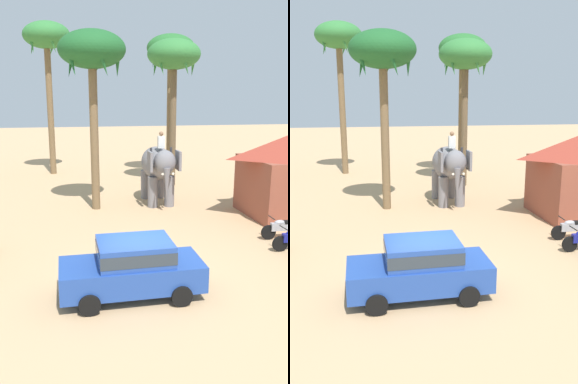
# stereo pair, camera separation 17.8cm
# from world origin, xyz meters

# --- Properties ---
(ground_plane) EXTENTS (120.00, 120.00, 0.00)m
(ground_plane) POSITION_xyz_m (0.00, 0.00, 0.00)
(ground_plane) COLOR tan
(car_sedan_foreground) EXTENTS (4.15, 1.97, 1.70)m
(car_sedan_foreground) POSITION_xyz_m (-0.38, -0.60, 0.93)
(car_sedan_foreground) COLOR #23479E
(car_sedan_foreground) RESTS_ON ground
(elephant_with_mahout) EXTENTS (1.70, 3.89, 3.88)m
(elephant_with_mahout) POSITION_xyz_m (2.39, 9.36, 1.99)
(elephant_with_mahout) COLOR slate
(elephant_with_mahout) RESTS_ON ground
(motorcycle_end_of_row) EXTENTS (1.80, 0.55, 0.94)m
(motorcycle_end_of_row) POSITION_xyz_m (6.27, 3.14, 0.46)
(motorcycle_end_of_row) COLOR black
(motorcycle_end_of_row) RESTS_ON ground
(palm_tree_behind_elephant) EXTENTS (3.20, 3.20, 8.90)m
(palm_tree_behind_elephant) POSITION_xyz_m (4.14, 13.54, 7.71)
(palm_tree_behind_elephant) COLOR brown
(palm_tree_behind_elephant) RESTS_ON ground
(palm_tree_near_hut) EXTENTS (3.20, 3.20, 9.55)m
(palm_tree_near_hut) POSITION_xyz_m (4.64, 16.53, 8.30)
(palm_tree_near_hut) COLOR brown
(palm_tree_near_hut) RESTS_ON ground
(palm_tree_left_of_road) EXTENTS (3.20, 3.20, 10.46)m
(palm_tree_left_of_road) POSITION_xyz_m (-3.51, 18.69, 9.13)
(palm_tree_left_of_road) COLOR brown
(palm_tree_left_of_road) RESTS_ON ground
(palm_tree_far_back) EXTENTS (3.20, 3.20, 8.65)m
(palm_tree_far_back) POSITION_xyz_m (-0.93, 8.85, 7.48)
(palm_tree_far_back) COLOR brown
(palm_tree_far_back) RESTS_ON ground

